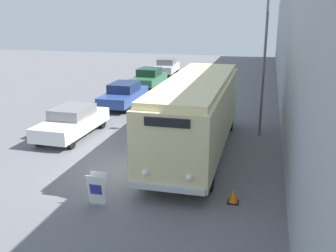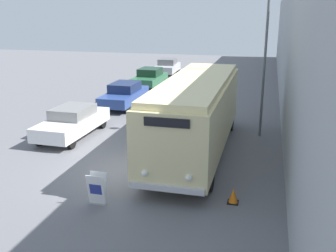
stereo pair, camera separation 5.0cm
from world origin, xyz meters
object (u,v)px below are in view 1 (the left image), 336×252
vintage_bus (196,112)px  parked_car_far (149,78)px  parked_car_near (72,121)px  traffic_cone (233,196)px  parked_car_distant (166,67)px  parked_car_mid (124,94)px  sign_board (97,189)px  streetlamp (266,37)px

vintage_bus → parked_car_far: size_ratio=2.32×
parked_car_near → traffic_cone: 9.70m
vintage_bus → parked_car_distant: bearing=107.8°
vintage_bus → traffic_cone: size_ratio=20.56×
parked_car_mid → traffic_cone: size_ratio=9.68×
parked_car_mid → traffic_cone: 14.07m
sign_board → streetlamp: (4.81, 8.60, 4.25)m
parked_car_mid → parked_car_distant: bearing=92.1°
parked_car_near → sign_board: bearing=-55.6°
parked_car_near → parked_car_mid: bearing=88.9°
vintage_bus → parked_car_far: 15.30m
sign_board → parked_car_mid: parked_car_mid is taller
streetlamp → parked_car_near: streetlamp is taller
sign_board → vintage_bus: bearing=68.0°
sign_board → parked_car_distant: 25.83m
sign_board → streetlamp: size_ratio=0.14×
streetlamp → traffic_cone: streetlamp is taller
parked_car_distant → traffic_cone: parked_car_distant is taller
parked_car_near → parked_car_distant: parked_car_distant is taller
streetlamp → parked_car_far: size_ratio=1.72×
vintage_bus → sign_board: bearing=-112.0°
streetlamp → vintage_bus: bearing=-129.4°
parked_car_mid → parked_car_far: (-0.32, 6.60, -0.01)m
vintage_bus → parked_car_distant: vintage_bus is taller
parked_car_distant → traffic_cone: 25.79m
streetlamp → parked_car_near: (-8.86, -2.41, -4.00)m
parked_car_mid → parked_car_far: size_ratio=1.09×
vintage_bus → parked_car_far: (-6.31, 13.90, -1.08)m
parked_car_mid → parked_car_distant: size_ratio=1.14×
parked_car_near → parked_car_far: (-0.08, 13.10, 0.01)m
streetlamp → parked_car_mid: (-8.61, 4.09, -3.98)m
vintage_bus → parked_car_mid: vintage_bus is taller
parked_car_distant → sign_board: bearing=-82.3°
parked_car_near → traffic_cone: parked_car_near is taller
parked_car_mid → traffic_cone: bearing=-55.3°
parked_car_distant → parked_car_mid: bearing=-89.7°
vintage_bus → parked_car_distant: size_ratio=2.42×
streetlamp → traffic_cone: 8.75m
parked_car_mid → parked_car_distant: 12.80m
parked_car_far → parked_car_distant: (-0.15, 6.19, 0.02)m
parked_car_near → parked_car_far: parked_car_far is taller
parked_car_far → traffic_cone: size_ratio=8.85×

